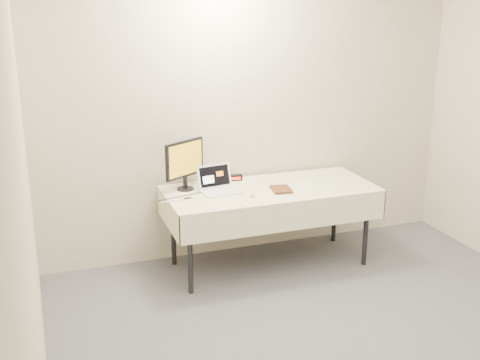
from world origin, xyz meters
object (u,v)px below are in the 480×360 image
object	(u,v)px
laptop	(218,185)
book	(272,179)
table	(270,195)
monitor	(185,161)

from	to	relation	value
laptop	book	size ratio (longest dim) A/B	1.60
table	book	size ratio (longest dim) A/B	8.54
table	laptop	world-z (taller)	laptop
laptop	table	bearing A→B (deg)	-16.51
monitor	book	size ratio (longest dim) A/B	2.02
laptop	book	world-z (taller)	book
table	monitor	bearing A→B (deg)	163.71
table	laptop	distance (m)	0.48
table	laptop	size ratio (longest dim) A/B	5.34
laptop	book	bearing A→B (deg)	-27.20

